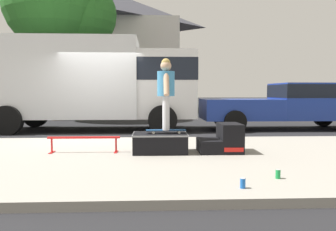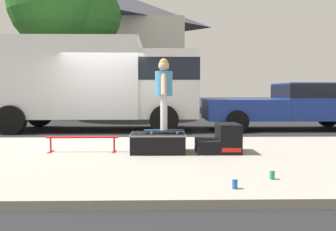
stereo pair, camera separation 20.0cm
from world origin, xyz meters
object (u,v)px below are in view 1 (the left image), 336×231
at_px(skate_box, 160,142).
at_px(skater_kid, 166,88).
at_px(soda_can, 278,174).
at_px(grind_rail, 84,140).
at_px(soda_can_b, 243,183).
at_px(pickup_truck_blue, 288,104).
at_px(skateboard, 166,130).
at_px(box_truck, 93,80).
at_px(street_tree_main, 61,5).
at_px(kicker_ramp, 223,140).

distance_m(skate_box, skater_kid, 1.07).
bearing_deg(soda_can, grind_rail, 145.79).
xyz_separation_m(soda_can_b, pickup_truck_blue, (3.64, 7.32, 0.71)).
relative_size(skate_box, skateboard, 1.34).
height_order(skate_box, skater_kid, skater_kid).
bearing_deg(box_truck, pickup_truck_blue, 0.22).
height_order(grind_rail, pickup_truck_blue, pickup_truck_blue).
bearing_deg(street_tree_main, skate_box, -64.52).
relative_size(kicker_ramp, soda_can, 6.60).
height_order(soda_can_b, pickup_truck_blue, pickup_truck_blue).
bearing_deg(skater_kid, grind_rail, 178.07).
xyz_separation_m(grind_rail, pickup_truck_blue, (6.10, 4.81, 0.54)).
bearing_deg(kicker_ramp, street_tree_main, 121.58).
height_order(skater_kid, street_tree_main, street_tree_main).
xyz_separation_m(soda_can_b, box_truck, (-3.14, 7.29, 1.52)).
height_order(skater_kid, pickup_truck_blue, skater_kid).
bearing_deg(pickup_truck_blue, grind_rail, -141.73).
height_order(skater_kid, soda_can, skater_kid).
distance_m(kicker_ramp, grind_rail, 2.74).
bearing_deg(kicker_ramp, soda_can, -80.88).
distance_m(soda_can_b, street_tree_main, 13.61).
xyz_separation_m(box_truck, pickup_truck_blue, (6.78, 0.03, -0.81)).
relative_size(grind_rail, box_truck, 0.20).
xyz_separation_m(skateboard, box_truck, (-2.29, 4.84, 1.15)).
bearing_deg(skate_box, soda_can_b, -68.30).
relative_size(skate_box, box_truck, 0.15).
bearing_deg(street_tree_main, soda_can_b, -65.31).
relative_size(grind_rail, pickup_truck_blue, 0.25).
height_order(grind_rail, soda_can, grind_rail).
distance_m(skate_box, soda_can_b, 2.62).
bearing_deg(grind_rail, street_tree_main, 107.44).
height_order(kicker_ramp, skateboard, kicker_ramp).
bearing_deg(pickup_truck_blue, skate_box, -133.34).
relative_size(skate_box, soda_can, 8.41).
relative_size(soda_can_b, box_truck, 0.02).
relative_size(grind_rail, soda_can_b, 11.18).
bearing_deg(skater_kid, skateboard, 180.00).
bearing_deg(kicker_ramp, skater_kid, 179.12).
height_order(kicker_ramp, skater_kid, skater_kid).
bearing_deg(soda_can, skateboard, 125.68).
relative_size(kicker_ramp, skater_kid, 0.60).
bearing_deg(box_truck, soda_can, -61.42).
bearing_deg(skater_kid, kicker_ramp, -0.88).
distance_m(skate_box, grind_rail, 1.49).
relative_size(soda_can_b, street_tree_main, 0.02).
xyz_separation_m(grind_rail, skater_kid, (1.61, -0.05, 1.03)).
bearing_deg(kicker_ramp, soda_can_b, -96.61).
bearing_deg(skateboard, skate_box, -171.70).
xyz_separation_m(skateboard, soda_can, (1.46, -2.03, -0.37)).
bearing_deg(pickup_truck_blue, box_truck, -179.78).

